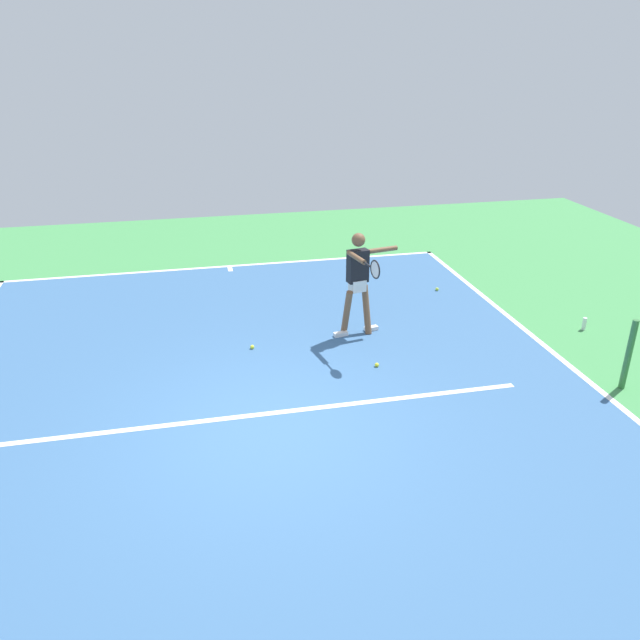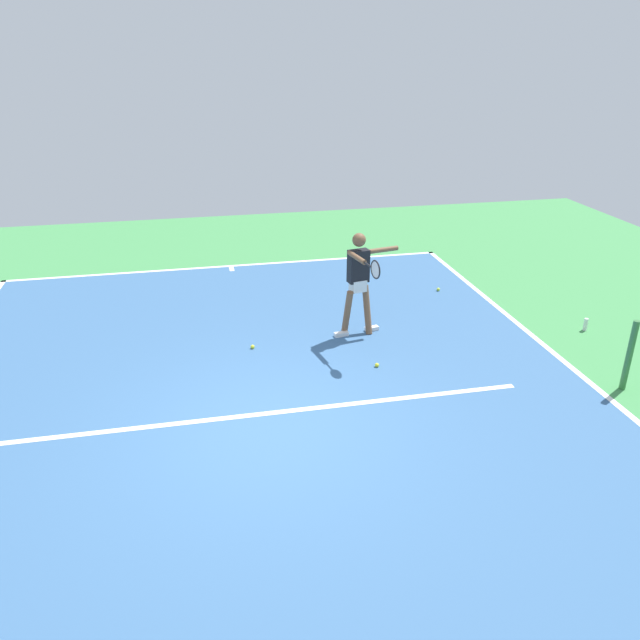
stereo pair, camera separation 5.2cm
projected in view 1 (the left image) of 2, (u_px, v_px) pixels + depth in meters
ground_plane at (272, 430)px, 7.99m from camera, size 22.34×22.34×0.00m
court_surface at (272, 430)px, 7.99m from camera, size 9.61×13.36×0.00m
court_line_baseline_near at (229, 266)px, 13.91m from camera, size 9.61×0.10×0.01m
court_line_sideline_left at (600, 390)px, 8.91m from camera, size 0.10×13.36×0.01m
court_line_service at (268, 414)px, 8.34m from camera, size 7.20×0.10×0.01m
court_line_centre_mark at (230, 269)px, 13.73m from camera, size 0.10×0.30×0.01m
net_post at (629, 355)px, 8.77m from camera, size 0.09×0.09×1.07m
tennis_player at (359, 277)px, 10.24m from camera, size 1.13×1.27×1.79m
tennis_ball_near_service_line at (437, 289)px, 12.52m from camera, size 0.07×0.07×0.07m
tennis_ball_near_player at (252, 347)px, 10.12m from camera, size 0.07×0.07×0.07m
tennis_ball_by_sideline at (377, 365)px, 9.55m from camera, size 0.07×0.07×0.07m
water_bottle at (584, 324)px, 10.78m from camera, size 0.07×0.07×0.22m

